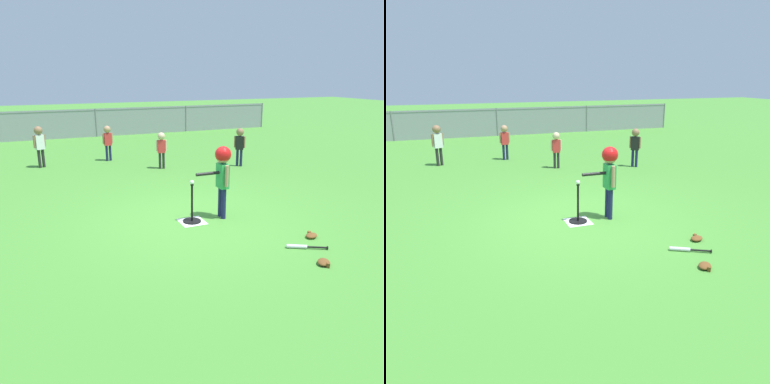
{
  "view_description": "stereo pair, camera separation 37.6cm",
  "coord_description": "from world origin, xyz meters",
  "views": [
    {
      "loc": [
        -2.55,
        -6.02,
        2.5
      ],
      "look_at": [
        -0.08,
        -0.1,
        0.55
      ],
      "focal_mm": 36.28,
      "sensor_mm": 36.0,
      "label": 1
    },
    {
      "loc": [
        -2.2,
        -6.15,
        2.5
      ],
      "look_at": [
        -0.08,
        -0.1,
        0.55
      ],
      "focal_mm": 36.28,
      "sensor_mm": 36.0,
      "label": 2
    }
  ],
  "objects": [
    {
      "name": "fielder_deep_left",
      "position": [
        -0.45,
        5.53,
        0.67
      ],
      "size": [
        0.31,
        0.21,
        1.05
      ],
      "color": "#191E4C",
      "rests_on": "ground_plane"
    },
    {
      "name": "fielder_near_right",
      "position": [
        -2.35,
        5.36,
        0.74
      ],
      "size": [
        0.32,
        0.23,
        1.15
      ],
      "color": "#262626",
      "rests_on": "ground_plane"
    },
    {
      "name": "ground_plane",
      "position": [
        0.0,
        0.0,
        0.0
      ],
      "size": [
        60.0,
        60.0,
        0.0
      ],
      "primitive_type": "plane",
      "color": "#478C33"
    },
    {
      "name": "fielder_near_left",
      "position": [
        0.7,
        3.94,
        0.64
      ],
      "size": [
        0.29,
        0.2,
        1.0
      ],
      "color": "#262626",
      "rests_on": "ground_plane"
    },
    {
      "name": "spare_bat_silver",
      "position": [
        1.0,
        -1.75,
        0.03
      ],
      "size": [
        0.56,
        0.34,
        0.06
      ],
      "color": "silver",
      "rests_on": "ground_plane"
    },
    {
      "name": "glove_near_bats",
      "position": [
        1.41,
        -1.47,
        0.04
      ],
      "size": [
        0.27,
        0.24,
        0.07
      ],
      "color": "brown",
      "rests_on": "ground_plane"
    },
    {
      "name": "baseball_on_tee",
      "position": [
        -0.08,
        -0.1,
        0.73
      ],
      "size": [
        0.07,
        0.07,
        0.07
      ],
      "primitive_type": "sphere",
      "color": "white",
      "rests_on": "batting_tee"
    },
    {
      "name": "batter_child",
      "position": [
        0.5,
        -0.1,
        0.93
      ],
      "size": [
        0.65,
        0.37,
        1.31
      ],
      "color": "#191E4C",
      "rests_on": "ground_plane"
    },
    {
      "name": "batting_tee",
      "position": [
        -0.08,
        -0.1,
        0.11
      ],
      "size": [
        0.32,
        0.32,
        0.69
      ],
      "color": "black",
      "rests_on": "ground_plane"
    },
    {
      "name": "home_plate",
      "position": [
        -0.08,
        -0.1,
        0.0
      ],
      "size": [
        0.44,
        0.44,
        0.01
      ],
      "primitive_type": "cube",
      "color": "white",
      "rests_on": "ground_plane"
    },
    {
      "name": "fielder_deep_right",
      "position": [
        2.82,
        3.39,
        0.69
      ],
      "size": [
        0.26,
        0.23,
        1.07
      ],
      "color": "#191E4C",
      "rests_on": "ground_plane"
    },
    {
      "name": "outfield_fence",
      "position": [
        0.0,
        10.41,
        0.62
      ],
      "size": [
        16.06,
        0.06,
        1.15
      ],
      "color": "slate",
      "rests_on": "ground_plane"
    },
    {
      "name": "glove_by_plate",
      "position": [
        0.96,
        -2.28,
        0.04
      ],
      "size": [
        0.27,
        0.27,
        0.07
      ],
      "color": "brown",
      "rests_on": "ground_plane"
    }
  ]
}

